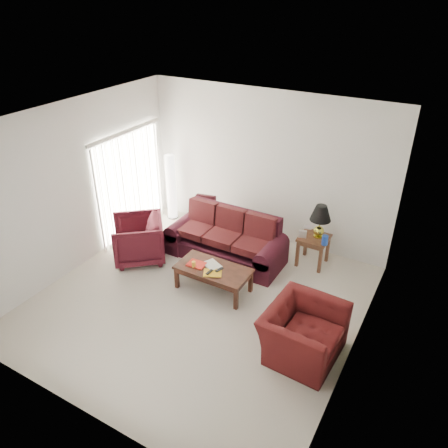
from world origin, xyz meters
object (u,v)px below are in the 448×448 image
Objects in this scene: sofa at (225,237)px; coffee_table at (213,279)px; floor_lamp at (171,187)px; armchair_left at (138,239)px; end_table at (313,250)px; armchair_right at (303,332)px.

coffee_table is (0.31, -0.95, -0.23)m from sofa.
floor_lamp is (-1.84, 0.86, 0.29)m from sofa.
armchair_left is at bearing -154.86° from sofa.
end_table is 0.46× the size of coffee_table.
armchair_left is 1.73m from coffee_table.
armchair_left is 3.63m from armchair_right.
end_table is at bearing -3.69° from floor_lamp.
sofa reaches higher than coffee_table.
coffee_table is at bearing 74.28° from armchair_right.
sofa is 2.66m from armchair_right.
coffee_table is at bearing -40.08° from floor_lamp.
floor_lamp is (-3.34, 0.22, 0.46)m from end_table.
sofa is 3.86× the size of end_table.
floor_lamp is 1.76m from armchair_left.
armchair_right is 0.90× the size of coffee_table.
end_table is at bearing 75.12° from coffee_table.
end_table is at bearing 76.78° from armchair_left.
floor_lamp is at bearing 149.97° from sofa.
end_table is 3.38m from floor_lamp.
floor_lamp reaches higher than armchair_right.
sofa is at bearing 56.81° from armchair_right.
armchair_left is (-2.91, -1.46, 0.13)m from end_table.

